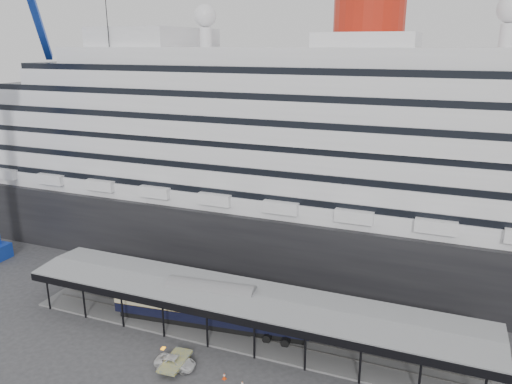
% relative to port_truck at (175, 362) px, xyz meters
% --- Properties ---
extents(ground, '(200.00, 200.00, 0.00)m').
position_rel_port_truck_xyz_m(ground, '(4.35, 3.78, -0.61)').
color(ground, '#333336').
rests_on(ground, ground).
extents(cruise_ship, '(130.00, 30.00, 43.90)m').
position_rel_port_truck_xyz_m(cruise_ship, '(4.40, 35.78, 17.73)').
color(cruise_ship, black).
rests_on(cruise_ship, ground).
extents(platform_canopy, '(56.00, 9.18, 5.30)m').
position_rel_port_truck_xyz_m(platform_canopy, '(4.35, 8.78, 1.75)').
color(platform_canopy, slate).
rests_on(platform_canopy, ground).
extents(port_truck, '(4.54, 2.30, 1.23)m').
position_rel_port_truck_xyz_m(port_truck, '(0.00, 0.00, 0.00)').
color(port_truck, silver).
rests_on(port_truck, ground).
extents(pullman_carriage, '(24.86, 5.79, 24.21)m').
position_rel_port_truck_xyz_m(pullman_carriage, '(-0.07, 8.78, 2.30)').
color(pullman_carriage, black).
rests_on(pullman_carriage, ground).
extents(traffic_cone_left, '(0.49, 0.49, 0.78)m').
position_rel_port_truck_xyz_m(traffic_cone_left, '(0.60, -0.15, -0.23)').
color(traffic_cone_left, red).
rests_on(traffic_cone_left, ground).
extents(traffic_cone_mid, '(0.46, 0.46, 0.70)m').
position_rel_port_truck_xyz_m(traffic_cone_mid, '(7.91, -0.26, -0.27)').
color(traffic_cone_mid, '#E9520C').
rests_on(traffic_cone_mid, ground).
extents(traffic_cone_right, '(0.48, 0.48, 0.75)m').
position_rel_port_truck_xyz_m(traffic_cone_right, '(5.69, 0.17, -0.24)').
color(traffic_cone_right, '#EE400D').
rests_on(traffic_cone_right, ground).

